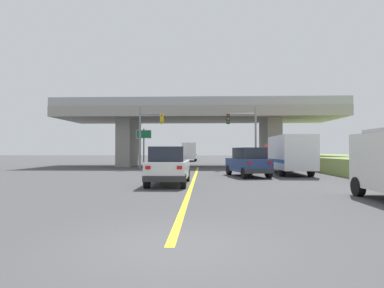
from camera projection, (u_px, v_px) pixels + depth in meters
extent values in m
plane|color=#424244|center=(199.00, 166.00, 37.33)|extent=(160.00, 160.00, 0.00)
cube|color=gray|center=(199.00, 115.00, 37.45)|extent=(31.44, 9.14, 1.12)
cube|color=gray|center=(128.00, 143.00, 37.70)|extent=(1.59, 5.48, 5.37)
cube|color=gray|center=(270.00, 143.00, 37.07)|extent=(1.59, 5.48, 5.37)
cube|color=#9EA0A5|center=(198.00, 101.00, 33.06)|extent=(31.44, 0.20, 0.90)
cube|color=#9EA0A5|center=(199.00, 111.00, 41.89)|extent=(31.44, 0.20, 0.90)
cube|color=yellow|center=(194.00, 179.00, 20.11)|extent=(0.20, 28.22, 0.01)
cube|color=silver|center=(169.00, 169.00, 17.20)|extent=(1.96, 4.66, 0.90)
cube|color=#1E232D|center=(168.00, 154.00, 16.87)|extent=(1.73, 2.56, 0.76)
cube|color=#2D2D30|center=(164.00, 179.00, 14.92)|extent=(2.00, 0.20, 0.28)
cube|color=red|center=(148.00, 168.00, 14.89)|extent=(0.24, 0.06, 0.16)
cube|color=red|center=(180.00, 168.00, 14.83)|extent=(0.24, 0.06, 0.16)
cylinder|color=black|center=(158.00, 175.00, 19.00)|extent=(0.26, 0.72, 0.72)
cylinder|color=black|center=(187.00, 175.00, 18.94)|extent=(0.26, 0.72, 0.72)
cylinder|color=black|center=(147.00, 181.00, 15.45)|extent=(0.26, 0.72, 0.72)
cylinder|color=black|center=(183.00, 181.00, 15.38)|extent=(0.26, 0.72, 0.72)
cube|color=navy|center=(247.00, 165.00, 22.46)|extent=(2.82, 4.70, 0.90)
cube|color=#1E232D|center=(249.00, 153.00, 22.15)|extent=(2.16, 2.73, 0.76)
cube|color=#2D2D30|center=(260.00, 171.00, 20.35)|extent=(1.91, 0.63, 0.28)
cube|color=red|center=(249.00, 163.00, 20.16)|extent=(0.25, 0.11, 0.16)
cube|color=red|center=(270.00, 163.00, 20.42)|extent=(0.25, 0.11, 0.16)
cylinder|color=black|center=(229.00, 170.00, 23.91)|extent=(0.42, 0.76, 0.72)
cylinder|color=black|center=(250.00, 170.00, 24.23)|extent=(0.42, 0.76, 0.72)
cylinder|color=black|center=(244.00, 173.00, 20.68)|extent=(0.42, 0.76, 0.72)
cylinder|color=black|center=(269.00, 173.00, 20.99)|extent=(0.42, 0.76, 0.72)
cube|color=red|center=(279.00, 155.00, 27.63)|extent=(2.20, 2.00, 1.90)
cube|color=silver|center=(291.00, 152.00, 23.90)|extent=(2.31, 5.47, 2.47)
cube|color=#195999|center=(291.00, 161.00, 23.89)|extent=(2.33, 5.36, 0.24)
cylinder|color=black|center=(268.00, 166.00, 27.65)|extent=(0.30, 0.90, 0.90)
cylinder|color=black|center=(291.00, 166.00, 27.57)|extent=(0.30, 0.90, 0.90)
cylinder|color=black|center=(282.00, 170.00, 22.55)|extent=(0.30, 0.90, 0.90)
cylinder|color=black|center=(311.00, 170.00, 22.47)|extent=(0.30, 0.90, 0.90)
cube|color=black|center=(375.00, 151.00, 13.22)|extent=(1.84, 0.12, 0.80)
cylinder|color=black|center=(358.00, 187.00, 12.78)|extent=(0.28, 0.76, 0.76)
cylinder|color=slate|center=(256.00, 138.00, 30.21)|extent=(0.18, 0.18, 6.01)
cylinder|color=slate|center=(242.00, 114.00, 30.30)|extent=(2.58, 0.12, 0.12)
cube|color=#232326|center=(228.00, 119.00, 30.34)|extent=(0.32, 0.26, 0.96)
sphere|color=red|center=(228.00, 116.00, 30.20)|extent=(0.16, 0.16, 0.16)
sphere|color=gold|center=(228.00, 119.00, 30.19)|extent=(0.16, 0.16, 0.16)
sphere|color=green|center=(228.00, 122.00, 30.19)|extent=(0.16, 0.16, 0.16)
cylinder|color=slate|center=(140.00, 138.00, 30.79)|extent=(0.18, 0.18, 6.02)
cylinder|color=slate|center=(151.00, 114.00, 30.79)|extent=(2.10, 0.12, 0.12)
cube|color=gold|center=(162.00, 119.00, 30.74)|extent=(0.32, 0.26, 0.96)
sphere|color=red|center=(162.00, 116.00, 30.60)|extent=(0.16, 0.16, 0.16)
sphere|color=gold|center=(162.00, 119.00, 30.60)|extent=(0.16, 0.16, 0.16)
sphere|color=green|center=(162.00, 122.00, 30.59)|extent=(0.16, 0.16, 0.16)
cylinder|color=#56595E|center=(144.00, 148.00, 35.13)|extent=(0.14, 0.14, 4.22)
cube|color=#197242|center=(144.00, 134.00, 35.10)|extent=(1.60, 0.08, 0.83)
cube|color=white|center=(144.00, 134.00, 35.10)|extent=(1.68, 0.04, 0.91)
cube|color=navy|center=(191.00, 153.00, 57.94)|extent=(2.20, 2.00, 1.90)
cube|color=white|center=(190.00, 151.00, 54.17)|extent=(2.31, 5.56, 2.64)
cube|color=#195999|center=(190.00, 155.00, 54.16)|extent=(2.33, 5.45, 0.24)
cylinder|color=black|center=(185.00, 158.00, 57.96)|extent=(0.30, 0.90, 0.90)
cylinder|color=black|center=(196.00, 158.00, 57.88)|extent=(0.30, 0.90, 0.90)
cylinder|color=black|center=(183.00, 159.00, 52.79)|extent=(0.30, 0.90, 0.90)
cylinder|color=black|center=(195.00, 159.00, 52.72)|extent=(0.30, 0.90, 0.90)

